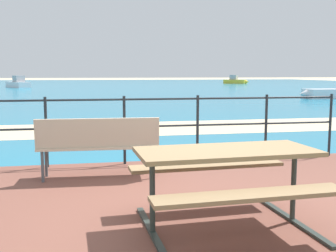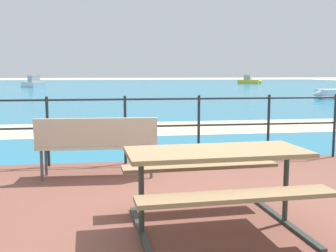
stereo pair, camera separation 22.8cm
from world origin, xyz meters
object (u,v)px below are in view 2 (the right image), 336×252
picnic_table (217,168)px  boat_near (250,81)px  boat_far (33,83)px  park_bench (97,141)px

picnic_table → boat_near: (18.63, 50.97, -0.25)m
boat_far → boat_near: bearing=-99.2°
park_bench → boat_near: bearing=-109.3°
picnic_table → park_bench: (-1.11, 2.01, -0.06)m
boat_near → boat_far: size_ratio=0.82×
picnic_table → park_bench: park_bench is taller
picnic_table → boat_near: size_ratio=0.52×
boat_near → boat_far: boat_far is taller
park_bench → boat_near: boat_near is taller
park_bench → boat_near: 52.79m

